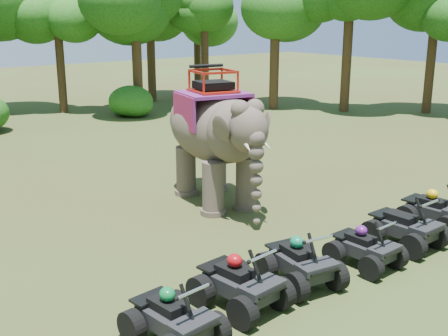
{
  "coord_description": "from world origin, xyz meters",
  "views": [
    {
      "loc": [
        -8.75,
        -10.02,
        5.83
      ],
      "look_at": [
        0.0,
        1.2,
        1.9
      ],
      "focal_mm": 45.0,
      "sensor_mm": 36.0,
      "label": 1
    }
  ],
  "objects": [
    {
      "name": "tree_6",
      "position": [
        21.7,
        9.05,
        3.96
      ],
      "size": [
        5.54,
        5.54,
        7.91
      ],
      "primitive_type": null,
      "color": "#195114",
      "rests_on": "ground"
    },
    {
      "name": "tree_1",
      "position": [
        4.42,
        22.77,
        3.32
      ],
      "size": [
        4.65,
        4.65,
        6.65
      ],
      "primitive_type": null,
      "color": "#195114",
      "rests_on": "ground"
    },
    {
      "name": "tree_2",
      "position": [
        7.85,
        19.63,
        4.61
      ],
      "size": [
        6.46,
        6.46,
        9.23
      ],
      "primitive_type": null,
      "color": "#195114",
      "rests_on": "ground"
    },
    {
      "name": "ground",
      "position": [
        0.0,
        0.0,
        0.0
      ],
      "size": [
        110.0,
        110.0,
        0.0
      ],
      "primitive_type": "plane",
      "color": "#47381E",
      "rests_on": "ground"
    },
    {
      "name": "atv_0",
      "position": [
        -3.9,
        -2.31,
        0.65
      ],
      "size": [
        1.46,
        1.88,
        1.3
      ],
      "primitive_type": null,
      "rotation": [
        0.0,
        0.0,
        0.11
      ],
      "color": "black",
      "rests_on": "ground"
    },
    {
      "name": "tree_30",
      "position": [
        16.09,
        25.11,
        3.71
      ],
      "size": [
        5.2,
        5.2,
        7.43
      ],
      "primitive_type": null,
      "color": "#195114",
      "rests_on": "ground"
    },
    {
      "name": "atv_3",
      "position": [
        1.46,
        -2.38,
        0.61
      ],
      "size": [
        1.26,
        1.69,
        1.22
      ],
      "primitive_type": null,
      "rotation": [
        0.0,
        0.0,
        0.04
      ],
      "color": "black",
      "rests_on": "ground"
    },
    {
      "name": "atv_1",
      "position": [
        -2.12,
        -2.05,
        0.69
      ],
      "size": [
        1.55,
        2.0,
        1.38
      ],
      "primitive_type": null,
      "rotation": [
        0.0,
        0.0,
        0.11
      ],
      "color": "black",
      "rests_on": "ground"
    },
    {
      "name": "atv_4",
      "position": [
        3.24,
        -2.24,
        0.69
      ],
      "size": [
        1.4,
        1.89,
        1.37
      ],
      "primitive_type": null,
      "rotation": [
        0.0,
        0.0,
        0.03
      ],
      "color": "black",
      "rests_on": "ground"
    },
    {
      "name": "tree_3",
      "position": [
        13.51,
        20.6,
        3.55
      ],
      "size": [
        4.97,
        4.97,
        7.11
      ],
      "primitive_type": null,
      "color": "#195114",
      "rests_on": "ground"
    },
    {
      "name": "tree_4",
      "position": [
        15.4,
        15.87,
        4.68
      ],
      "size": [
        6.55,
        6.55,
        9.35
      ],
      "primitive_type": null,
      "color": "#195114",
      "rests_on": "ground"
    },
    {
      "name": "tree_5",
      "position": [
        18.22,
        12.52,
        4.56
      ],
      "size": [
        6.38,
        6.38,
        9.12
      ],
      "primitive_type": null,
      "color": "#195114",
      "rests_on": "ground"
    },
    {
      "name": "tree_34",
      "position": [
        11.09,
        23.46,
        4.27
      ],
      "size": [
        5.98,
        5.98,
        8.54
      ],
      "primitive_type": null,
      "color": "#195114",
      "rests_on": "ground"
    },
    {
      "name": "elephant",
      "position": [
        1.54,
        3.64,
        2.14
      ],
      "size": [
        3.27,
        5.45,
        4.28
      ],
      "primitive_type": null,
      "rotation": [
        0.0,
        0.0,
        -0.21
      ],
      "color": "brown",
      "rests_on": "ground"
    },
    {
      "name": "atv_2",
      "position": [
        -0.41,
        -2.08,
        0.67
      ],
      "size": [
        1.56,
        1.97,
        1.33
      ],
      "primitive_type": null,
      "rotation": [
        0.0,
        0.0,
        -0.15
      ],
      "color": "black",
      "rests_on": "ground"
    },
    {
      "name": "atv_5",
      "position": [
        5.01,
        -2.02,
        0.68
      ],
      "size": [
        1.5,
        1.96,
        1.37
      ],
      "primitive_type": null,
      "rotation": [
        0.0,
        0.0,
        0.09
      ],
      "color": "black",
      "rests_on": "ground"
    }
  ]
}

